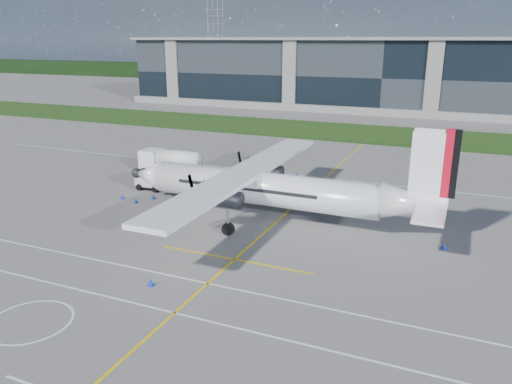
# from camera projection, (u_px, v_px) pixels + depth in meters

# --- Properties ---
(ground) EXTENTS (400.00, 400.00, 0.00)m
(ground) POSITION_uv_depth(u_px,v_px,m) (345.00, 141.00, 77.51)
(ground) COLOR #62605D
(ground) RESTS_ON ground
(grass_strip) EXTENTS (400.00, 18.00, 0.04)m
(grass_strip) POSITION_uv_depth(u_px,v_px,m) (356.00, 133.00, 84.53)
(grass_strip) COLOR #1B3C10
(grass_strip) RESTS_ON ground
(terminal_building) EXTENTS (120.00, 20.00, 15.00)m
(terminal_building) POSITION_uv_depth(u_px,v_px,m) (390.00, 75.00, 110.43)
(terminal_building) COLOR black
(terminal_building) RESTS_ON ground
(tree_line) EXTENTS (400.00, 6.00, 6.00)m
(tree_line) POSITION_uv_depth(u_px,v_px,m) (418.00, 78.00, 164.43)
(tree_line) COLOR black
(tree_line) RESTS_ON ground
(pylon_west) EXTENTS (9.00, 4.60, 30.00)m
(pylon_west) POSITION_uv_depth(u_px,v_px,m) (216.00, 40.00, 199.89)
(pylon_west) COLOR gray
(pylon_west) RESTS_ON ground
(yellow_taxiway_centerline) EXTENTS (0.20, 70.00, 0.01)m
(yellow_taxiway_centerline) POSITION_uv_depth(u_px,v_px,m) (303.00, 198.00, 50.03)
(yellow_taxiway_centerline) COLOR yellow
(yellow_taxiway_centerline) RESTS_ON ground
(white_lane_line) EXTENTS (90.00, 0.15, 0.01)m
(white_lane_line) POSITION_uv_depth(u_px,v_px,m) (132.00, 303.00, 30.09)
(white_lane_line) COLOR white
(white_lane_line) RESTS_ON ground
(turboprop_aircraft) EXTENTS (28.99, 30.07, 9.02)m
(turboprop_aircraft) POSITION_uv_depth(u_px,v_px,m) (274.00, 171.00, 42.42)
(turboprop_aircraft) COLOR white
(turboprop_aircraft) RESTS_ON ground
(fuel_tanker_truck) EXTENTS (7.93, 2.58, 2.97)m
(fuel_tanker_truck) POSITION_uv_depth(u_px,v_px,m) (167.00, 162.00, 58.21)
(fuel_tanker_truck) COLOR silver
(fuel_tanker_truck) RESTS_ON ground
(baggage_tug) EXTENTS (3.31, 1.98, 1.98)m
(baggage_tug) POSITION_uv_depth(u_px,v_px,m) (151.00, 180.00, 52.62)
(baggage_tug) COLOR silver
(baggage_tug) RESTS_ON ground
(ground_crew_person) EXTENTS (0.69, 0.86, 1.88)m
(ground_crew_person) POSITION_uv_depth(u_px,v_px,m) (188.00, 189.00, 49.60)
(ground_crew_person) COLOR #F25907
(ground_crew_person) RESTS_ON ground
(safety_cone_tail) EXTENTS (0.36, 0.36, 0.50)m
(safety_cone_tail) POSITION_uv_depth(u_px,v_px,m) (444.00, 246.00, 37.73)
(safety_cone_tail) COLOR #0B22CA
(safety_cone_tail) RESTS_ON ground
(safety_cone_fwd) EXTENTS (0.36, 0.36, 0.50)m
(safety_cone_fwd) POSITION_uv_depth(u_px,v_px,m) (122.00, 196.00, 49.57)
(safety_cone_fwd) COLOR #0B22CA
(safety_cone_fwd) RESTS_ON ground
(safety_cone_nose_stbd) EXTENTS (0.36, 0.36, 0.50)m
(safety_cone_nose_stbd) POSITION_uv_depth(u_px,v_px,m) (153.00, 197.00, 49.52)
(safety_cone_nose_stbd) COLOR #0B22CA
(safety_cone_nose_stbd) RESTS_ON ground
(safety_cone_nose_port) EXTENTS (0.36, 0.36, 0.50)m
(safety_cone_nose_port) POSITION_uv_depth(u_px,v_px,m) (136.00, 201.00, 48.32)
(safety_cone_nose_port) COLOR #0B22CA
(safety_cone_nose_port) RESTS_ON ground
(safety_cone_portwing) EXTENTS (0.36, 0.36, 0.50)m
(safety_cone_portwing) POSITION_uv_depth(u_px,v_px,m) (151.00, 282.00, 32.10)
(safety_cone_portwing) COLOR #0B22CA
(safety_cone_portwing) RESTS_ON ground
(safety_cone_stbdwing) EXTENTS (0.36, 0.36, 0.50)m
(safety_cone_stbdwing) POSITION_uv_depth(u_px,v_px,m) (297.00, 174.00, 57.66)
(safety_cone_stbdwing) COLOR #0B22CA
(safety_cone_stbdwing) RESTS_ON ground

